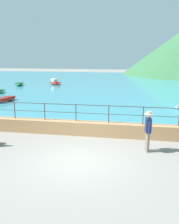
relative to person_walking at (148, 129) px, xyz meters
name	(u,v)px	position (x,y,z in m)	size (l,w,h in m)	color
ground_plane	(78,161)	(-2.67, -1.50, -0.98)	(120.00, 120.00, 0.00)	gray
promenade_wall	(92,129)	(-2.67, 1.70, -0.63)	(20.00, 0.56, 0.70)	tan
railing	(92,110)	(-2.67, 1.70, 0.34)	(18.44, 0.04, 0.90)	#383330
lake_water	(119,84)	(-2.67, 24.34, -0.95)	(64.00, 44.32, 0.06)	teal
person_walking	(148,129)	(0.00, 0.00, 0.00)	(0.38, 0.57, 1.75)	slate
boat_2	(6,99)	(-11.56, 9.28, -0.72)	(1.35, 2.44, 0.36)	red
boat_3	(19,84)	(-15.45, 19.98, -0.72)	(1.44, 2.45, 0.36)	#338C59
boat_5	(55,83)	(-11.17, 21.84, -0.65)	(2.30, 2.22, 0.76)	red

